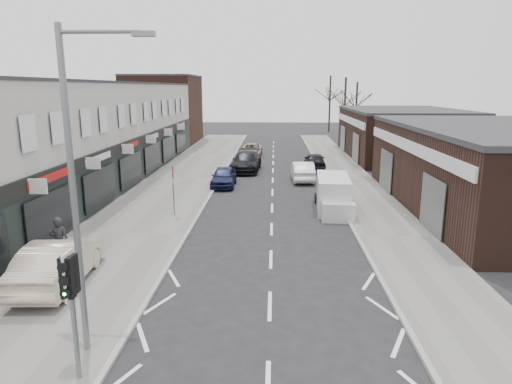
# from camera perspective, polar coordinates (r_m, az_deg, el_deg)

# --- Properties ---
(ground) EXTENTS (160.00, 160.00, 0.00)m
(ground) POSITION_cam_1_polar(r_m,az_deg,el_deg) (13.08, 1.63, -17.98)
(ground) COLOR black
(ground) RESTS_ON ground
(pavement_left) EXTENTS (5.50, 64.00, 0.12)m
(pavement_left) POSITION_cam_1_polar(r_m,az_deg,el_deg) (34.57, -9.16, 1.65)
(pavement_left) COLOR slate
(pavement_left) RESTS_ON ground
(pavement_right) EXTENTS (3.50, 64.00, 0.12)m
(pavement_right) POSITION_cam_1_polar(r_m,az_deg,el_deg) (34.35, 11.74, 1.47)
(pavement_right) COLOR slate
(pavement_right) RESTS_ON ground
(shop_terrace_left) EXTENTS (8.00, 41.00, 7.10)m
(shop_terrace_left) POSITION_cam_1_polar(r_m,az_deg,el_deg) (33.75, -21.61, 6.64)
(shop_terrace_left) COLOR beige
(shop_terrace_left) RESTS_ON ground
(brick_block_far) EXTENTS (8.00, 10.00, 8.00)m
(brick_block_far) POSITION_cam_1_polar(r_m,az_deg,el_deg) (57.91, -11.45, 9.98)
(brick_block_far) COLOR #42241C
(brick_block_far) RESTS_ON ground
(right_unit_near) EXTENTS (10.00, 18.00, 4.50)m
(right_unit_near) POSITION_cam_1_polar(r_m,az_deg,el_deg) (28.46, 28.14, 2.36)
(right_unit_near) COLOR #321E17
(right_unit_near) RESTS_ON ground
(right_unit_far) EXTENTS (10.00, 16.00, 4.50)m
(right_unit_far) POSITION_cam_1_polar(r_m,az_deg,el_deg) (47.10, 17.70, 6.87)
(right_unit_far) COLOR #321E17
(right_unit_far) RESTS_ON ground
(tree_far_a) EXTENTS (3.60, 3.60, 8.00)m
(tree_far_a) POSITION_cam_1_polar(r_m,az_deg,el_deg) (60.26, 10.86, 6.29)
(tree_far_a) COLOR #382D26
(tree_far_a) RESTS_ON ground
(tree_far_b) EXTENTS (3.60, 3.60, 7.50)m
(tree_far_b) POSITION_cam_1_polar(r_m,az_deg,el_deg) (66.55, 12.25, 6.84)
(tree_far_b) COLOR #382D26
(tree_far_b) RESTS_ON ground
(tree_far_c) EXTENTS (3.60, 3.60, 8.50)m
(tree_far_c) POSITION_cam_1_polar(r_m,az_deg,el_deg) (72.03, 9.08, 7.41)
(tree_far_c) COLOR #382D26
(tree_far_c) RESTS_ON ground
(traffic_light) EXTENTS (0.28, 0.60, 3.10)m
(traffic_light) POSITION_cam_1_polar(r_m,az_deg,el_deg) (11.11, -22.19, -10.87)
(traffic_light) COLOR slate
(traffic_light) RESTS_ON pavement_left
(street_lamp) EXTENTS (2.23, 0.22, 8.00)m
(street_lamp) POSITION_cam_1_polar(r_m,az_deg,el_deg) (11.59, -21.24, 1.61)
(street_lamp) COLOR slate
(street_lamp) RESTS_ON pavement_left
(warning_sign) EXTENTS (0.12, 0.80, 2.70)m
(warning_sign) POSITION_cam_1_polar(r_m,az_deg,el_deg) (24.23, -10.26, 1.97)
(warning_sign) COLOR slate
(warning_sign) RESTS_ON pavement_left
(white_van) EXTENTS (1.98, 4.97, 1.90)m
(white_van) POSITION_cam_1_polar(r_m,az_deg,el_deg) (25.72, 9.63, -0.34)
(white_van) COLOR silver
(white_van) RESTS_ON ground
(sedan_on_pavement) EXTENTS (1.95, 4.88, 1.58)m
(sedan_on_pavement) POSITION_cam_1_polar(r_m,az_deg,el_deg) (17.15, -23.40, -7.99)
(sedan_on_pavement) COLOR beige
(sedan_on_pavement) RESTS_ON pavement_left
(pedestrian) EXTENTS (0.77, 0.60, 1.89)m
(pedestrian) POSITION_cam_1_polar(r_m,az_deg,el_deg) (18.84, -23.39, -5.64)
(pedestrian) COLOR black
(pedestrian) RESTS_ON pavement_left
(parked_car_left_a) EXTENTS (1.60, 3.96, 1.35)m
(parked_car_left_a) POSITION_cam_1_polar(r_m,az_deg,el_deg) (31.76, -4.06, 1.92)
(parked_car_left_a) COLOR #12183B
(parked_car_left_a) RESTS_ON ground
(parked_car_left_b) EXTENTS (2.50, 5.55, 1.58)m
(parked_car_left_b) POSITION_cam_1_polar(r_m,az_deg,el_deg) (37.54, -1.23, 3.83)
(parked_car_left_b) COLOR black
(parked_car_left_b) RESTS_ON ground
(parked_car_left_c) EXTENTS (2.10, 4.42, 1.22)m
(parked_car_left_c) POSITION_cam_1_polar(r_m,az_deg,el_deg) (46.00, -0.57, 5.29)
(parked_car_left_c) COLOR #A49783
(parked_car_left_c) RESTS_ON ground
(parked_car_right_a) EXTENTS (1.59, 4.34, 1.42)m
(parked_car_right_a) POSITION_cam_1_polar(r_m,az_deg,el_deg) (33.80, 5.85, 2.62)
(parked_car_right_a) COLOR white
(parked_car_right_a) RESTS_ON ground
(parked_car_right_b) EXTENTS (1.84, 4.27, 1.44)m
(parked_car_right_b) POSITION_cam_1_polar(r_m,az_deg,el_deg) (38.52, 7.37, 3.85)
(parked_car_right_b) COLOR black
(parked_car_right_b) RESTS_ON ground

